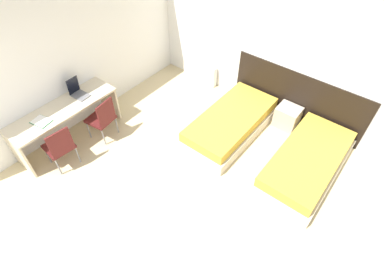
{
  "coord_description": "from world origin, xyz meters",
  "views": [
    {
      "loc": [
        2.18,
        -0.26,
        4.08
      ],
      "look_at": [
        0.0,
        2.46,
        0.55
      ],
      "focal_mm": 28.0,
      "sensor_mm": 36.0,
      "label": 1
    }
  ],
  "objects_px": {
    "laptop": "(78,92)",
    "bed_near_window": "(231,123)",
    "chair_near_notebook": "(60,146)",
    "bed_near_door": "(307,162)",
    "chair_near_laptop": "(102,117)",
    "nightstand": "(287,117)"
  },
  "relations": [
    {
      "from": "laptop",
      "to": "bed_near_window",
      "type": "bearing_deg",
      "value": 32.36
    },
    {
      "from": "bed_near_window",
      "to": "chair_near_notebook",
      "type": "bearing_deg",
      "value": -125.06
    },
    {
      "from": "bed_near_window",
      "to": "bed_near_door",
      "type": "height_order",
      "value": "same"
    },
    {
      "from": "chair_near_laptop",
      "to": "chair_near_notebook",
      "type": "distance_m",
      "value": 0.88
    },
    {
      "from": "bed_near_door",
      "to": "nightstand",
      "type": "bearing_deg",
      "value": 132.72
    },
    {
      "from": "bed_near_door",
      "to": "nightstand",
      "type": "distance_m",
      "value": 1.12
    },
    {
      "from": "bed_near_door",
      "to": "laptop",
      "type": "distance_m",
      "value": 4.14
    },
    {
      "from": "chair_near_laptop",
      "to": "chair_near_notebook",
      "type": "xyz_separation_m",
      "value": [
        0.0,
        -0.88,
        0.0
      ]
    },
    {
      "from": "chair_near_laptop",
      "to": "laptop",
      "type": "height_order",
      "value": "laptop"
    },
    {
      "from": "bed_near_window",
      "to": "laptop",
      "type": "bearing_deg",
      "value": -144.14
    },
    {
      "from": "bed_near_door",
      "to": "bed_near_window",
      "type": "bearing_deg",
      "value": 180.0
    },
    {
      "from": "nightstand",
      "to": "bed_near_door",
      "type": "bearing_deg",
      "value": -47.28
    },
    {
      "from": "bed_near_window",
      "to": "laptop",
      "type": "height_order",
      "value": "laptop"
    },
    {
      "from": "chair_near_notebook",
      "to": "laptop",
      "type": "height_order",
      "value": "laptop"
    },
    {
      "from": "bed_near_door",
      "to": "chair_near_laptop",
      "type": "distance_m",
      "value": 3.62
    },
    {
      "from": "bed_near_window",
      "to": "chair_near_notebook",
      "type": "xyz_separation_m",
      "value": [
        -1.73,
        -2.46,
        0.28
      ]
    },
    {
      "from": "bed_near_door",
      "to": "chair_near_laptop",
      "type": "relative_size",
      "value": 2.33
    },
    {
      "from": "bed_near_window",
      "to": "laptop",
      "type": "distance_m",
      "value": 2.83
    },
    {
      "from": "bed_near_door",
      "to": "chair_near_laptop",
      "type": "height_order",
      "value": "chair_near_laptop"
    },
    {
      "from": "laptop",
      "to": "nightstand",
      "type": "bearing_deg",
      "value": 35.64
    },
    {
      "from": "bed_near_window",
      "to": "chair_near_laptop",
      "type": "xyz_separation_m",
      "value": [
        -1.73,
        -1.58,
        0.28
      ]
    },
    {
      "from": "nightstand",
      "to": "chair_near_laptop",
      "type": "relative_size",
      "value": 0.49
    }
  ]
}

